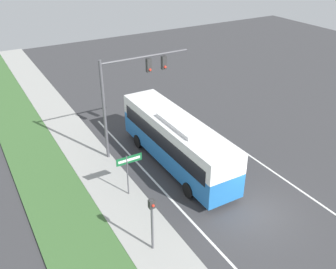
# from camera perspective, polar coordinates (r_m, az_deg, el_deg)

# --- Properties ---
(ground_plane) EXTENTS (80.00, 80.00, 0.00)m
(ground_plane) POSITION_cam_1_polar(r_m,az_deg,el_deg) (21.99, 13.14, -11.15)
(ground_plane) COLOR #38383A
(sidewalk) EXTENTS (2.80, 80.00, 0.12)m
(sidewalk) POSITION_cam_1_polar(r_m,az_deg,el_deg) (19.12, -1.43, -17.33)
(sidewalk) COLOR #9E9E99
(sidewalk) RESTS_ON ground_plane
(lane_divider_near) EXTENTS (0.14, 30.00, 0.01)m
(lane_divider_near) POSITION_cam_1_polar(r_m,az_deg,el_deg) (20.17, 5.27, -14.70)
(lane_divider_near) COLOR silver
(lane_divider_near) RESTS_ON ground_plane
(lane_divider_far) EXTENTS (0.14, 30.00, 0.01)m
(lane_divider_far) POSITION_cam_1_polar(r_m,az_deg,el_deg) (24.21, 19.54, -8.03)
(lane_divider_far) COLOR silver
(lane_divider_far) RESTS_ON ground_plane
(bus) EXTENTS (2.61, 10.77, 3.56)m
(bus) POSITION_cam_1_polar(r_m,az_deg,el_deg) (24.16, 1.30, -0.66)
(bus) COLOR #236BB7
(bus) RESTS_ON ground_plane
(signal_gantry) EXTENTS (6.29, 0.41, 6.95)m
(signal_gantry) POSITION_cam_1_polar(r_m,az_deg,el_deg) (24.57, -5.97, 7.37)
(signal_gantry) COLOR #4C4C51
(signal_gantry) RESTS_ON ground_plane
(pedestrian_signal) EXTENTS (0.28, 0.34, 3.08)m
(pedestrian_signal) POSITION_cam_1_polar(r_m,az_deg,el_deg) (17.83, -2.45, -12.43)
(pedestrian_signal) COLOR #4C4C51
(pedestrian_signal) RESTS_ON ground_plane
(street_sign) EXTENTS (1.58, 0.08, 2.73)m
(street_sign) POSITION_cam_1_polar(r_m,az_deg,el_deg) (21.47, -6.04, -4.93)
(street_sign) COLOR #4C4C51
(street_sign) RESTS_ON ground_plane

